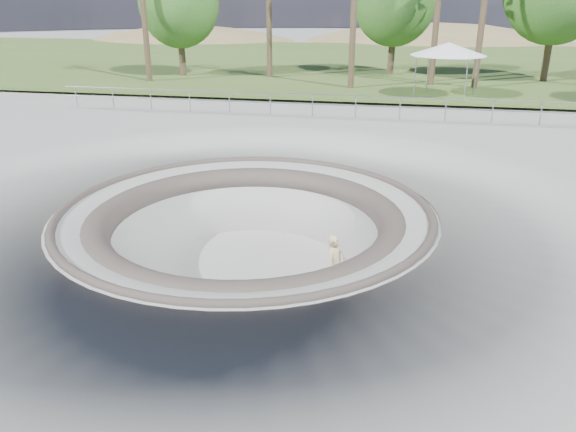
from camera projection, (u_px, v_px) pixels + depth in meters
name	position (u px, v px, depth m)	size (l,w,h in m)	color
ground	(246.00, 210.00, 15.32)	(180.00, 180.00, 0.00)	#989893
skate_bowl	(248.00, 270.00, 16.00)	(14.00, 14.00, 4.10)	#989893
grass_strip	(352.00, 62.00, 46.25)	(180.00, 36.00, 0.12)	#3D5622
distant_hills	(397.00, 102.00, 69.39)	(103.20, 45.00, 28.60)	brown
safety_railing	(312.00, 105.00, 26.01)	(25.00, 0.06, 1.03)	gray
skateboard	(334.00, 295.00, 14.69)	(0.82, 0.47, 0.08)	olive
skater	(335.00, 265.00, 14.37)	(0.61, 0.40, 1.67)	#CEB285
canopy_white	(449.00, 49.00, 29.60)	(5.35, 5.35, 2.82)	gray
bushy_tree_left	(179.00, 3.00, 36.62)	(5.31, 4.83, 7.66)	brown
bushy_tree_mid	(395.00, 0.00, 37.03)	(5.47, 4.97, 7.89)	brown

